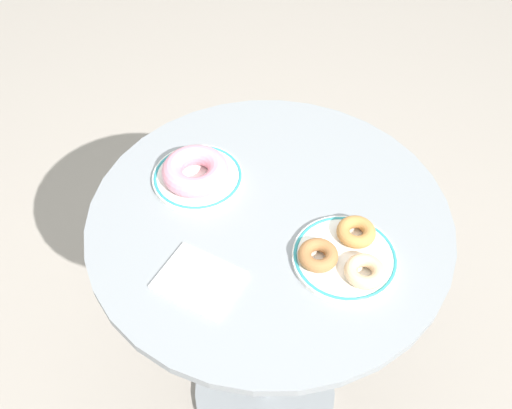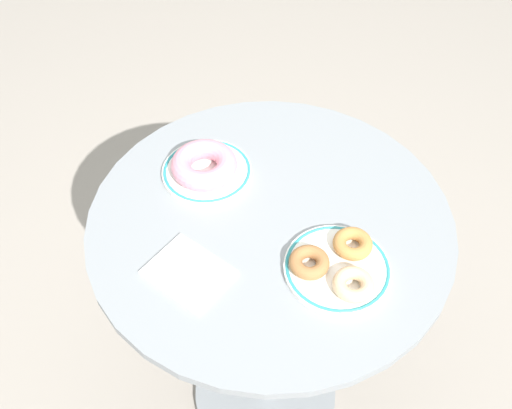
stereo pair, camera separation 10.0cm
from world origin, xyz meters
name	(u,v)px [view 2 (the right image)]	position (x,y,z in m)	size (l,w,h in m)	color
ground_plane	(265,395)	(0.00, 0.00, -0.01)	(7.00, 7.00, 0.02)	#9E9389
cafe_table	(268,299)	(0.00, 0.00, 0.50)	(0.66, 0.66, 0.78)	gray
plate_left	(207,171)	(-0.16, -0.05, 0.78)	(0.17, 0.17, 0.01)	white
plate_right	(337,268)	(0.16, 0.03, 0.78)	(0.18, 0.18, 0.01)	white
donut_pink_frosted	(204,165)	(-0.15, -0.05, 0.81)	(0.13, 0.13, 0.04)	pink
donut_glazed	(353,284)	(0.20, 0.03, 0.80)	(0.07, 0.07, 0.02)	#E0B789
donut_old_fashioned	(353,244)	(0.14, 0.08, 0.80)	(0.07, 0.07, 0.02)	#BC7F42
donut_cinnamon	(309,262)	(0.13, -0.01, 0.80)	(0.07, 0.07, 0.02)	#A36B3D
paper_napkin	(188,272)	(0.03, -0.18, 0.78)	(0.13, 0.10, 0.01)	white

